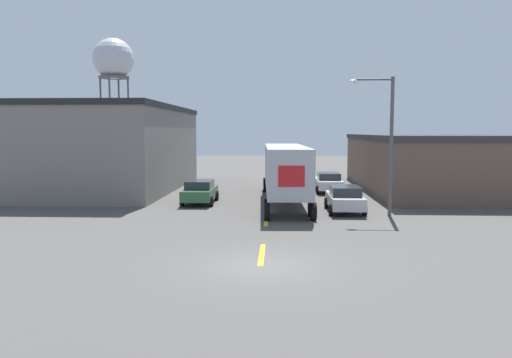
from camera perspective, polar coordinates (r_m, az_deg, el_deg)
name	(u,v)px	position (r m, az deg, el deg)	size (l,w,h in m)	color
ground_plane	(260,265)	(18.00, 0.49, -9.84)	(160.00, 160.00, 0.00)	#4C4947
road_centerline	(266,220)	(26.81, 1.20, -4.73)	(0.20, 18.23, 0.01)	yellow
warehouse_left	(113,148)	(42.66, -16.06, 3.46)	(10.80, 19.73, 6.81)	slate
warehouse_right	(444,162)	(43.40, 20.72, 1.81)	(13.08, 20.66, 4.48)	brown
semi_truck	(284,168)	(33.32, 3.27, 1.26)	(3.29, 15.72, 3.81)	black
parked_car_right_far	(329,182)	(39.44, 8.29, -0.33)	(2.09, 4.51, 1.54)	silver
parked_car_left_far	(200,191)	(33.16, -6.43, -1.40)	(2.09, 4.51, 1.54)	#2D5B38
parked_car_right_mid	(345,198)	(29.92, 10.11, -2.19)	(2.09, 4.51, 1.54)	#B2B2B7
water_tower	(113,60)	(80.44, -15.98, 12.92)	(6.10, 6.10, 18.75)	#47474C
street_lamp	(386,136)	(28.70, 14.63, 4.81)	(2.53, 0.32, 7.74)	#4C4C51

